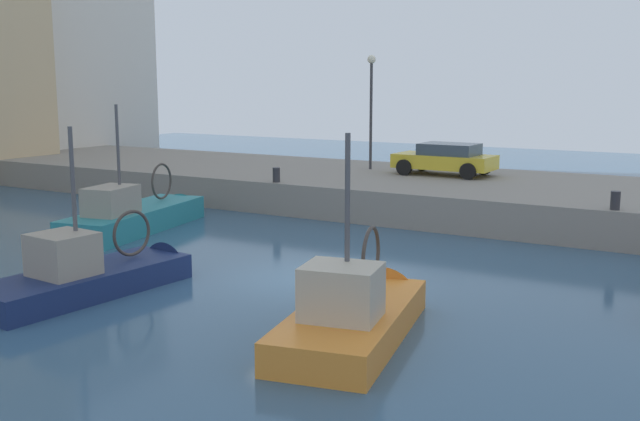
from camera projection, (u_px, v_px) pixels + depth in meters
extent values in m
plane|color=#335675|center=(311.00, 278.00, 18.94)|extent=(80.00, 80.00, 0.00)
cube|color=gray|center=(467.00, 196.00, 28.58)|extent=(9.00, 56.00, 1.20)
cube|color=navy|center=(86.00, 294.00, 17.46)|extent=(5.28, 2.21, 1.19)
cone|color=navy|center=(177.00, 269.00, 19.81)|extent=(1.03, 1.69, 1.62)
cube|color=#896B4C|center=(85.00, 272.00, 17.37)|extent=(5.06, 2.05, 0.08)
cube|color=gray|center=(63.00, 255.00, 16.84)|extent=(1.32, 1.39, 0.98)
cylinder|color=#4C4C51|center=(74.00, 201.00, 16.94)|extent=(0.10, 0.10, 3.39)
torus|color=#3F3833|center=(132.00, 233.00, 18.41)|extent=(1.17, 0.17, 1.16)
sphere|color=white|center=(0.00, 295.00, 16.75)|extent=(0.32, 0.32, 0.32)
cube|color=teal|center=(136.00, 230.00, 24.99)|extent=(6.41, 3.00, 1.54)
cone|color=teal|center=(187.00, 214.00, 28.17)|extent=(1.20, 1.80, 1.65)
cube|color=#B2A893|center=(135.00, 210.00, 24.87)|extent=(6.14, 2.80, 0.08)
cube|color=gray|center=(111.00, 201.00, 23.58)|extent=(1.85, 1.46, 0.92)
cylinder|color=#4C4C51|center=(118.00, 160.00, 23.83)|extent=(0.10, 0.10, 3.52)
torus|color=#3F3833|center=(162.00, 181.00, 26.34)|extent=(1.28, 0.33, 1.29)
sphere|color=white|center=(75.00, 232.00, 23.56)|extent=(0.32, 0.32, 0.32)
cube|color=orange|center=(352.00, 338.00, 14.47)|extent=(5.19, 2.90, 1.24)
cone|color=orange|center=(386.00, 299.00, 17.09)|extent=(1.24, 1.89, 1.74)
cube|color=#9E7A51|center=(352.00, 311.00, 14.38)|extent=(4.97, 2.71, 0.08)
cube|color=#B7AD99|center=(342.00, 292.00, 13.65)|extent=(1.40, 1.59, 1.02)
cylinder|color=#4C4C51|center=(347.00, 226.00, 13.76)|extent=(0.10, 0.10, 3.44)
torus|color=#3F3833|center=(371.00, 257.00, 15.53)|extent=(1.29, 0.35, 1.30)
sphere|color=white|center=(272.00, 348.00, 13.41)|extent=(0.32, 0.32, 0.32)
cube|color=gold|center=(444.00, 161.00, 30.06)|extent=(1.85, 3.98, 0.56)
cube|color=#384756|center=(449.00, 149.00, 29.87)|extent=(1.62, 2.23, 0.45)
cylinder|color=black|center=(404.00, 167.00, 30.03)|extent=(0.23, 0.64, 0.64)
cylinder|color=black|center=(422.00, 163.00, 31.55)|extent=(0.23, 0.64, 0.64)
cylinder|color=black|center=(468.00, 171.00, 28.65)|extent=(0.23, 0.64, 0.64)
cylinder|color=black|center=(484.00, 167.00, 30.17)|extent=(0.23, 0.64, 0.64)
cylinder|color=#2D2D33|center=(615.00, 201.00, 21.89)|extent=(0.28, 0.28, 0.55)
cylinder|color=#2D2D33|center=(276.00, 175.00, 27.94)|extent=(0.28, 0.28, 0.55)
cylinder|color=#38383D|center=(371.00, 117.00, 31.84)|extent=(0.12, 0.12, 4.50)
sphere|color=#F2EACC|center=(372.00, 59.00, 31.43)|extent=(0.36, 0.36, 0.36)
cube|color=silver|center=(59.00, 51.00, 44.48)|extent=(9.86, 6.28, 13.44)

